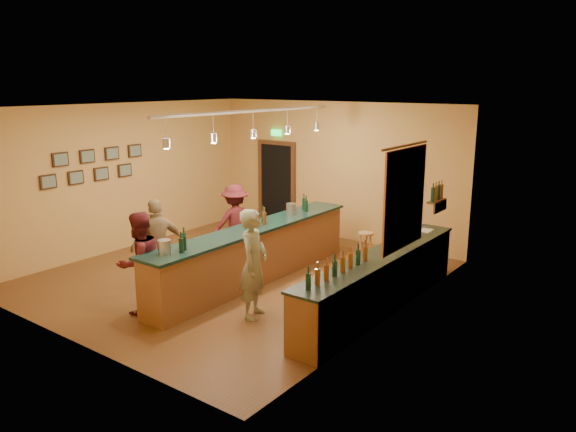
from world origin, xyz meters
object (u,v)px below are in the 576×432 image
Objects in this scene: back_counter at (380,281)px; bar_stool at (366,239)px; tasting_bar at (255,250)px; bartender at (254,264)px; customer_c at (235,222)px; customer_b at (158,245)px; customer_a at (140,263)px.

bar_stool is at bearing 124.36° from back_counter.
tasting_bar is at bearing -116.83° from bar_stool.
back_counter is at bearing -65.11° from bartender.
bartender is 1.10× the size of customer_c.
customer_c reaches higher than back_counter.
bartender is 2.13m from customer_b.
tasting_bar is 7.94× the size of bar_stool.
customer_a is 2.58× the size of bar_stool.
customer_b is (-0.55, 0.85, -0.00)m from customer_a.
customer_a is at bearing -141.99° from back_counter.
tasting_bar is 3.08× the size of customer_b.
customer_a reaches higher than customer_c.
customer_b reaches higher than tasting_bar.
back_counter reaches higher than bar_stool.
customer_b is (-1.10, -1.35, 0.22)m from tasting_bar.
customer_a reaches higher than bar_stool.
tasting_bar is 2.47m from bar_stool.
bartender is 1.05× the size of customer_a.
customer_b is 2.15m from customer_c.
customer_c is (-2.24, 2.05, -0.08)m from bartender.
customer_a is 4.72m from bar_stool.
customer_a is (-1.58, -0.95, -0.05)m from bartender.
customer_c is (-0.66, 3.00, -0.04)m from customer_a.
bar_stool is at bearing -20.87° from bartender.
customer_a is (-3.04, -2.38, 0.34)m from back_counter.
customer_b is 1.05× the size of customer_c.
customer_c is at bearing -148.83° from bar_stool.
bartender reaches higher than customer_c.
customer_b is 4.20m from bar_stool.
tasting_bar is 3.22× the size of customer_c.
customer_a is at bearing 55.29° from customer_b.
customer_a reaches higher than back_counter.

